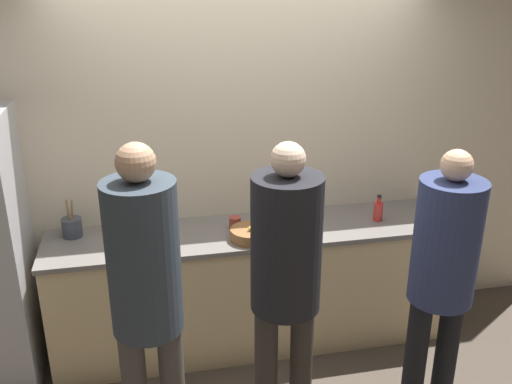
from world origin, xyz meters
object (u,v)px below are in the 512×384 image
at_px(utensil_crock, 72,227).
at_px(person_center, 286,269).
at_px(cup_red, 235,223).
at_px(fruit_bowl, 251,234).
at_px(person_right, 443,266).
at_px(person_left, 146,288).
at_px(bottle_red, 378,210).

bearing_deg(utensil_crock, person_center, -41.20).
distance_m(person_center, cup_red, 0.96).
xyz_separation_m(person_center, fruit_bowl, (-0.03, 0.75, -0.14)).
xyz_separation_m(person_right, utensil_crock, (-2.07, 1.08, -0.05)).
distance_m(person_left, fruit_bowl, 1.11).
height_order(person_center, fruit_bowl, person_center).
bearing_deg(person_right, cup_red, 135.40).
distance_m(person_left, utensil_crock, 1.23).
relative_size(person_center, person_right, 1.05).
bearing_deg(cup_red, utensil_crock, 174.77).
xyz_separation_m(person_right, bottle_red, (0.01, 0.91, -0.05)).
bearing_deg(person_center, cup_red, 96.72).
bearing_deg(utensil_crock, fruit_bowl, -13.86).
distance_m(person_left, person_right, 1.62).
bearing_deg(fruit_bowl, person_left, -129.30).
bearing_deg(cup_red, person_left, -120.78).
xyz_separation_m(person_left, person_right, (1.62, 0.05, -0.09)).
distance_m(fruit_bowl, cup_red, 0.20).
bearing_deg(utensil_crock, cup_red, -5.23).
relative_size(person_left, fruit_bowl, 6.67).
bearing_deg(fruit_bowl, person_right, -40.95).
bearing_deg(fruit_bowl, cup_red, 112.76).
xyz_separation_m(person_center, utensil_crock, (-1.19, 1.04, -0.11)).
xyz_separation_m(utensil_crock, bottle_red, (2.09, -0.17, 0.01)).
relative_size(person_right, bottle_red, 8.98).
xyz_separation_m(bottle_red, cup_red, (-1.01, 0.07, -0.03)).
xyz_separation_m(person_left, utensil_crock, (-0.46, 1.13, -0.15)).
bearing_deg(person_left, cup_red, 59.22).
relative_size(person_right, fruit_bowl, 6.13).
bearing_deg(person_right, person_center, 177.05).
distance_m(person_left, person_center, 0.73).
distance_m(person_center, person_right, 0.89).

